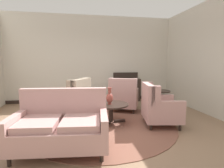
% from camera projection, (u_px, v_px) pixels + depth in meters
% --- Properties ---
extents(ground, '(8.57, 8.57, 0.00)m').
position_uv_depth(ground, '(103.00, 129.00, 3.96)').
color(ground, '#896B51').
extents(wall_back, '(6.28, 0.08, 3.15)m').
position_uv_depth(wall_back, '(92.00, 59.00, 6.71)').
color(wall_back, beige).
rests_on(wall_back, ground).
extents(wall_right, '(0.08, 4.23, 3.15)m').
position_uv_depth(wall_right, '(203.00, 58.00, 5.21)').
color(wall_right, beige).
rests_on(wall_right, ground).
extents(baseboard_back, '(6.12, 0.03, 0.12)m').
position_uv_depth(baseboard_back, '(92.00, 99.00, 6.84)').
color(baseboard_back, black).
rests_on(baseboard_back, ground).
extents(area_rug, '(3.44, 3.44, 0.01)m').
position_uv_depth(area_rug, '(101.00, 124.00, 4.25)').
color(area_rug, brown).
rests_on(area_rug, ground).
extents(coffee_table, '(0.84, 0.84, 0.48)m').
position_uv_depth(coffee_table, '(111.00, 108.00, 4.29)').
color(coffee_table, black).
rests_on(coffee_table, ground).
extents(porcelain_vase, '(0.16, 0.16, 0.39)m').
position_uv_depth(porcelain_vase, '(110.00, 97.00, 4.22)').
color(porcelain_vase, brown).
rests_on(porcelain_vase, coffee_table).
extents(settee, '(1.60, 1.06, 1.00)m').
position_uv_depth(settee, '(61.00, 126.00, 2.98)').
color(settee, tan).
rests_on(settee, ground).
extents(armchair_far_left, '(1.16, 1.13, 1.05)m').
position_uv_depth(armchair_far_left, '(72.00, 102.00, 4.64)').
color(armchair_far_left, gray).
rests_on(armchair_far_left, ground).
extents(armchair_near_window, '(0.94, 0.98, 0.97)m').
position_uv_depth(armchair_near_window, '(158.00, 107.00, 4.18)').
color(armchair_near_window, tan).
rests_on(armchair_near_window, ground).
extents(armchair_foreground_right, '(1.05, 1.05, 1.00)m').
position_uv_depth(armchair_foreground_right, '(124.00, 97.00, 5.37)').
color(armchair_foreground_right, tan).
rests_on(armchair_foreground_right, ground).
extents(side_table, '(0.59, 0.59, 0.71)m').
position_uv_depth(side_table, '(159.00, 101.00, 4.84)').
color(side_table, black).
rests_on(side_table, ground).
extents(sideboard, '(0.96, 0.43, 1.06)m').
position_uv_depth(sideboard, '(127.00, 88.00, 6.80)').
color(sideboard, black).
rests_on(sideboard, ground).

